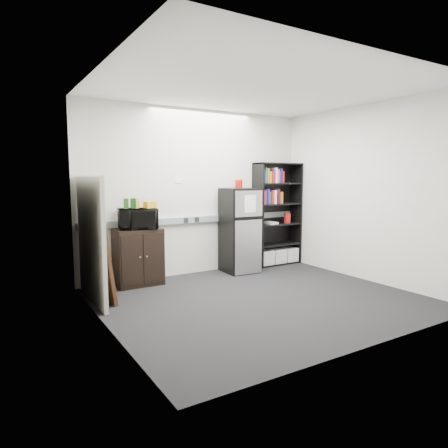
% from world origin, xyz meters
% --- Properties ---
extents(floor, '(4.00, 4.00, 0.00)m').
position_xyz_m(floor, '(0.00, 0.00, 0.00)').
color(floor, black).
rests_on(floor, ground).
extents(wall_back, '(4.00, 0.02, 2.70)m').
position_xyz_m(wall_back, '(0.00, 1.75, 1.35)').
color(wall_back, silver).
rests_on(wall_back, floor).
extents(wall_right, '(0.02, 3.50, 2.70)m').
position_xyz_m(wall_right, '(2.00, 0.00, 1.35)').
color(wall_right, silver).
rests_on(wall_right, floor).
extents(wall_left, '(0.02, 3.50, 2.70)m').
position_xyz_m(wall_left, '(-2.00, 0.00, 1.35)').
color(wall_left, silver).
rests_on(wall_left, floor).
extents(ceiling, '(4.00, 3.50, 0.02)m').
position_xyz_m(ceiling, '(0.00, 0.00, 2.70)').
color(ceiling, white).
rests_on(ceiling, wall_back).
extents(electrical_raceway, '(3.92, 0.05, 0.10)m').
position_xyz_m(electrical_raceway, '(0.00, 1.72, 0.90)').
color(electrical_raceway, gray).
rests_on(electrical_raceway, wall_back).
extents(wall_note, '(0.14, 0.00, 0.10)m').
position_xyz_m(wall_note, '(-0.35, 1.74, 1.55)').
color(wall_note, white).
rests_on(wall_note, wall_back).
extents(bookshelf, '(0.90, 0.34, 1.85)m').
position_xyz_m(bookshelf, '(1.53, 1.57, 0.91)').
color(bookshelf, black).
rests_on(bookshelf, floor).
extents(cubicle_partition, '(0.06, 1.30, 1.62)m').
position_xyz_m(cubicle_partition, '(-1.90, 1.08, 0.81)').
color(cubicle_partition, gray).
rests_on(cubicle_partition, floor).
extents(cabinet, '(0.67, 0.45, 0.84)m').
position_xyz_m(cabinet, '(-1.13, 1.50, 0.42)').
color(cabinet, black).
rests_on(cabinet, floor).
extents(microwave, '(0.60, 0.46, 0.30)m').
position_xyz_m(microwave, '(-1.13, 1.48, 0.99)').
color(microwave, black).
rests_on(microwave, cabinet).
extents(snack_box_a, '(0.08, 0.07, 0.15)m').
position_xyz_m(snack_box_a, '(-1.29, 1.52, 1.22)').
color(snack_box_a, '#1F5317').
rests_on(snack_box_a, microwave).
extents(snack_box_b, '(0.07, 0.06, 0.15)m').
position_xyz_m(snack_box_b, '(-1.18, 1.52, 1.22)').
color(snack_box_b, '#0C370D').
rests_on(snack_box_b, microwave).
extents(snack_box_c, '(0.08, 0.06, 0.14)m').
position_xyz_m(snack_box_c, '(-1.13, 1.52, 1.21)').
color(snack_box_c, gold).
rests_on(snack_box_c, microwave).
extents(snack_bag, '(0.20, 0.15, 0.10)m').
position_xyz_m(snack_bag, '(-0.95, 1.47, 1.19)').
color(snack_bag, orange).
rests_on(snack_bag, microwave).
extents(refrigerator, '(0.56, 0.58, 1.41)m').
position_xyz_m(refrigerator, '(0.61, 1.42, 0.71)').
color(refrigerator, black).
rests_on(refrigerator, floor).
extents(coffee_can, '(0.13, 0.13, 0.17)m').
position_xyz_m(coffee_can, '(0.68, 1.55, 1.50)').
color(coffee_can, '#A70A07').
rests_on(coffee_can, refrigerator).
extents(framed_poster, '(0.15, 0.76, 0.98)m').
position_xyz_m(framed_poster, '(-1.77, 1.05, 0.49)').
color(framed_poster, black).
rests_on(framed_poster, floor).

